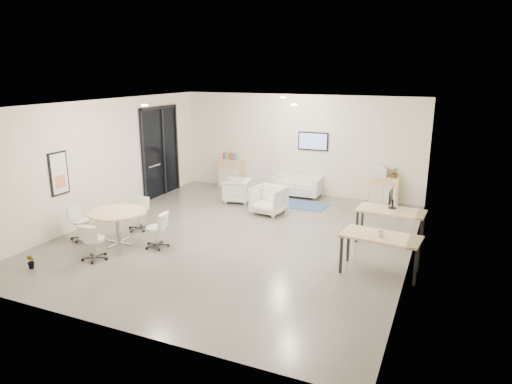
{
  "coord_description": "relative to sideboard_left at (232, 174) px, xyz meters",
  "views": [
    {
      "loc": [
        4.61,
        -9.44,
        3.95
      ],
      "look_at": [
        0.3,
        0.4,
        1.06
      ],
      "focal_mm": 32.0,
      "sensor_mm": 36.0,
      "label": 1
    }
  ],
  "objects": [
    {
      "name": "round_table",
      "position": [
        -0.06,
        -5.79,
        0.21
      ],
      "size": [
        1.29,
        1.29,
        0.78
      ],
      "color": "tan",
      "rests_on": "room_shell"
    },
    {
      "name": "loveseat",
      "position": [
        2.43,
        -0.13,
        -0.18
      ],
      "size": [
        1.54,
        0.81,
        0.57
      ],
      "rotation": [
        0.0,
        0.0,
        0.03
      ],
      "color": "silver",
      "rests_on": "room_shell"
    },
    {
      "name": "meeting_chairs",
      "position": [
        -0.06,
        -5.79,
        -0.08
      ],
      "size": [
        2.57,
        2.57,
        0.82
      ],
      "color": "white",
      "rests_on": "room_shell"
    },
    {
      "name": "armchair_right",
      "position": [
        2.3,
        -2.24,
        -0.06
      ],
      "size": [
        0.94,
        0.9,
        0.86
      ],
      "primitive_type": "imported",
      "rotation": [
        0.0,
        0.0,
        -0.14
      ],
      "color": "silver",
      "rests_on": "room_shell"
    },
    {
      "name": "printer",
      "position": [
        4.93,
        0.02,
        0.52
      ],
      "size": [
        0.51,
        0.44,
        0.33
      ],
      "rotation": [
        0.0,
        0.0,
        0.1
      ],
      "color": "white",
      "rests_on": "sideboard_right"
    },
    {
      "name": "plant_floor",
      "position": [
        -0.75,
        -7.64,
        -0.42
      ],
      "size": [
        0.24,
        0.35,
        0.14
      ],
      "primitive_type": "imported",
      "rotation": [
        0.0,
        0.0,
        -0.25
      ],
      "color": "#3F7F3F",
      "rests_on": "room_shell"
    },
    {
      "name": "blue_rug",
      "position": [
        2.96,
        -1.07,
        -0.48
      ],
      "size": [
        1.46,
        1.01,
        0.01
      ],
      "primitive_type": "cube",
      "rotation": [
        0.0,
        0.0,
        -0.04
      ],
      "color": "#2B5283",
      "rests_on": "room_shell"
    },
    {
      "name": "cup",
      "position": [
        5.79,
        -5.03,
        0.37
      ],
      "size": [
        0.16,
        0.15,
        0.13
      ],
      "primitive_type": "imported",
      "rotation": [
        0.0,
        0.0,
        -0.38
      ],
      "color": "white",
      "rests_on": "desk_front"
    },
    {
      "name": "desk_front",
      "position": [
        5.79,
        -4.97,
        0.22
      ],
      "size": [
        1.58,
        0.9,
        0.79
      ],
      "rotation": [
        0.0,
        0.0,
        -0.09
      ],
      "color": "tan",
      "rests_on": "room_shell"
    },
    {
      "name": "sideboard_right",
      "position": [
        5.13,
        0.02,
        -0.07
      ],
      "size": [
        0.85,
        0.41,
        0.85
      ],
      "color": "tan",
      "rests_on": "room_shell"
    },
    {
      "name": "books",
      "position": [
        -0.04,
        0.0,
        0.6
      ],
      "size": [
        0.5,
        0.14,
        0.22
      ],
      "color": "red",
      "rests_on": "sideboard_left"
    },
    {
      "name": "artwork",
      "position": [
        -1.66,
        -5.85,
        1.06
      ],
      "size": [
        0.05,
        0.54,
        1.04
      ],
      "color": "black",
      "rests_on": "room_shell"
    },
    {
      "name": "plant_cabinet",
      "position": [
        5.4,
        -0.01,
        0.49
      ],
      "size": [
        0.34,
        0.37,
        0.26
      ],
      "primitive_type": "imported",
      "rotation": [
        0.0,
        0.0,
        -0.14
      ],
      "color": "#3F7F3F",
      "rests_on": "sideboard_right"
    },
    {
      "name": "ceiling_spots",
      "position": [
        2.11,
        -3.41,
        2.69
      ],
      "size": [
        3.14,
        4.14,
        0.03
      ],
      "color": "#FFEAC6",
      "rests_on": "room_shell"
    },
    {
      "name": "sideboard_left",
      "position": [
        0.0,
        0.0,
        0.0
      ],
      "size": [
        0.87,
        0.45,
        0.98
      ],
      "color": "tan",
      "rests_on": "room_shell"
    },
    {
      "name": "room_shell",
      "position": [
        2.31,
        -4.25,
        1.11
      ],
      "size": [
        9.6,
        10.6,
        4.8
      ],
      "color": "#595551",
      "rests_on": "ground"
    },
    {
      "name": "glass_door",
      "position": [
        -1.65,
        -1.74,
        1.01
      ],
      "size": [
        0.09,
        1.9,
        2.85
      ],
      "color": "black",
      "rests_on": "room_shell"
    },
    {
      "name": "armchair_left",
      "position": [
        0.96,
        -1.53,
        -0.09
      ],
      "size": [
        0.86,
        0.9,
        0.79
      ],
      "primitive_type": "imported",
      "rotation": [
        0.0,
        0.0,
        -1.37
      ],
      "color": "silver",
      "rests_on": "room_shell"
    },
    {
      "name": "monitor",
      "position": [
        5.7,
        -3.0,
        0.54
      ],
      "size": [
        0.2,
        0.5,
        0.44
      ],
      "color": "black",
      "rests_on": "desk_rear"
    },
    {
      "name": "desk_rear",
      "position": [
        5.74,
        -3.15,
        0.22
      ],
      "size": [
        1.56,
        0.85,
        0.79
      ],
      "rotation": [
        0.0,
        0.0,
        -0.06
      ],
      "color": "tan",
      "rests_on": "room_shell"
    },
    {
      "name": "wall_tv",
      "position": [
        2.81,
        0.21,
        1.26
      ],
      "size": [
        0.98,
        0.06,
        0.58
      ],
      "color": "black",
      "rests_on": "room_shell"
    }
  ]
}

